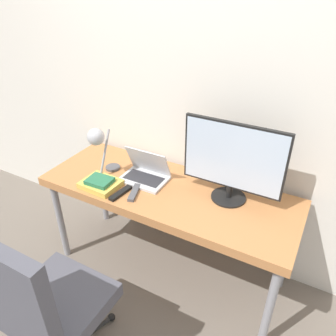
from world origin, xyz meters
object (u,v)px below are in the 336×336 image
at_px(monitor, 233,160).
at_px(desk_lamp, 98,141).
at_px(book_stack, 100,183).
at_px(laptop, 145,173).
at_px(office_chair, 42,302).

height_order(monitor, desk_lamp, monitor).
xyz_separation_m(monitor, book_stack, (-0.78, -0.28, -0.24)).
distance_m(laptop, monitor, 0.62).
height_order(laptop, desk_lamp, desk_lamp).
bearing_deg(laptop, office_chair, -91.18).
xyz_separation_m(desk_lamp, office_chair, (0.26, -0.84, -0.46)).
bearing_deg(book_stack, laptop, 45.37).
bearing_deg(monitor, office_chair, -120.02).
relative_size(laptop, book_stack, 1.22).
bearing_deg(laptop, monitor, 6.77).
xyz_separation_m(laptop, desk_lamp, (-0.28, -0.12, 0.23)).
bearing_deg(book_stack, desk_lamp, 123.25).
distance_m(monitor, book_stack, 0.87).
bearing_deg(laptop, book_stack, -134.63).
relative_size(office_chair, book_stack, 4.09).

